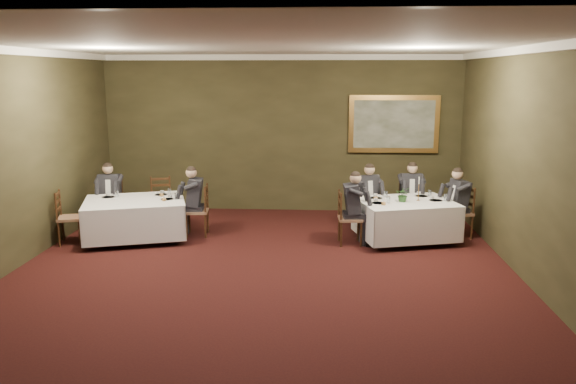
# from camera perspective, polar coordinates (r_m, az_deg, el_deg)

# --- Properties ---
(ground) EXTENTS (10.00, 10.00, 0.00)m
(ground) POSITION_cam_1_polar(r_m,az_deg,el_deg) (8.27, -3.12, -10.03)
(ground) COLOR black
(ground) RESTS_ON ground
(ceiling) EXTENTS (8.00, 10.00, 0.10)m
(ceiling) POSITION_cam_1_polar(r_m,az_deg,el_deg) (7.68, -3.42, 14.98)
(ceiling) COLOR silver
(ceiling) RESTS_ON back_wall
(back_wall) EXTENTS (8.00, 0.10, 3.50)m
(back_wall) POSITION_cam_1_polar(r_m,az_deg,el_deg) (12.72, -0.67, 5.89)
(back_wall) COLOR #2D2816
(back_wall) RESTS_ON ground
(front_wall) EXTENTS (8.00, 0.10, 3.50)m
(front_wall) POSITION_cam_1_polar(r_m,az_deg,el_deg) (3.07, -14.38, -14.33)
(front_wall) COLOR #2D2816
(front_wall) RESTS_ON ground
(right_wall) EXTENTS (0.10, 10.00, 3.50)m
(right_wall) POSITION_cam_1_polar(r_m,az_deg,el_deg) (8.33, 25.23, 1.54)
(right_wall) COLOR #2D2816
(right_wall) RESTS_ON ground
(crown_molding) EXTENTS (8.00, 10.00, 0.12)m
(crown_molding) POSITION_cam_1_polar(r_m,az_deg,el_deg) (7.68, -3.42, 14.53)
(crown_molding) COLOR white
(crown_molding) RESTS_ON back_wall
(table_main) EXTENTS (2.01, 1.72, 0.67)m
(table_main) POSITION_cam_1_polar(r_m,az_deg,el_deg) (10.75, 11.85, -2.54)
(table_main) COLOR black
(table_main) RESTS_ON ground
(table_second) EXTENTS (2.17, 1.87, 0.67)m
(table_second) POSITION_cam_1_polar(r_m,az_deg,el_deg) (11.00, -15.26, -2.39)
(table_second) COLOR black
(table_second) RESTS_ON ground
(chair_main_backleft) EXTENTS (0.57, 0.56, 1.00)m
(chair_main_backleft) POSITION_cam_1_polar(r_m,az_deg,el_deg) (11.43, 7.93, -2.39)
(chair_main_backleft) COLOR brown
(chair_main_backleft) RESTS_ON ground
(diner_main_backleft) EXTENTS (0.56, 0.60, 1.35)m
(diner_main_backleft) POSITION_cam_1_polar(r_m,az_deg,el_deg) (11.36, 7.99, -1.29)
(diner_main_backleft) COLOR black
(diner_main_backleft) RESTS_ON chair_main_backleft
(chair_main_backright) EXTENTS (0.45, 0.43, 1.00)m
(chair_main_backright) POSITION_cam_1_polar(r_m,az_deg,el_deg) (11.76, 12.23, -2.14)
(chair_main_backright) COLOR brown
(chair_main_backright) RESTS_ON ground
(diner_main_backright) EXTENTS (0.43, 0.49, 1.35)m
(diner_main_backright) POSITION_cam_1_polar(r_m,az_deg,el_deg) (11.70, 12.29, -1.07)
(diner_main_backright) COLOR black
(diner_main_backright) RESTS_ON chair_main_backright
(chair_main_endleft) EXTENTS (0.45, 0.47, 1.00)m
(chair_main_endleft) POSITION_cam_1_polar(r_m,az_deg,el_deg) (10.42, 6.24, -3.76)
(chair_main_endleft) COLOR brown
(chair_main_endleft) RESTS_ON ground
(diner_main_endleft) EXTENTS (0.51, 0.44, 1.35)m
(diner_main_endleft) POSITION_cam_1_polar(r_m,az_deg,el_deg) (10.36, 6.33, -2.54)
(diner_main_endleft) COLOR black
(diner_main_endleft) RESTS_ON chair_main_endleft
(chair_main_endright) EXTENTS (0.52, 0.53, 1.00)m
(chair_main_endright) POSITION_cam_1_polar(r_m,az_deg,el_deg) (11.26, 16.97, -3.03)
(chair_main_endright) COLOR brown
(chair_main_endright) RESTS_ON ground
(diner_main_endright) EXTENTS (0.56, 0.51, 1.35)m
(diner_main_endright) POSITION_cam_1_polar(r_m,az_deg,el_deg) (11.20, 16.99, -1.90)
(diner_main_endright) COLOR black
(diner_main_endright) RESTS_ON chair_main_endright
(chair_sec_backleft) EXTENTS (0.48, 0.46, 1.00)m
(chair_sec_backleft) POSITION_cam_1_polar(r_m,az_deg,el_deg) (11.98, -17.45, -2.17)
(chair_sec_backleft) COLOR brown
(chair_sec_backleft) RESTS_ON ground
(diner_sec_backleft) EXTENTS (0.45, 0.52, 1.35)m
(diner_sec_backleft) POSITION_cam_1_polar(r_m,az_deg,el_deg) (11.92, -17.53, -1.11)
(diner_sec_backleft) COLOR black
(diner_sec_backleft) RESTS_ON chair_sec_backleft
(chair_sec_backright) EXTENTS (0.54, 0.52, 1.00)m
(chair_sec_backright) POSITION_cam_1_polar(r_m,az_deg,el_deg) (11.95, -12.71, -1.95)
(chair_sec_backright) COLOR brown
(chair_sec_backright) RESTS_ON ground
(chair_sec_endright) EXTENTS (0.45, 0.47, 1.00)m
(chair_sec_endright) POSITION_cam_1_polar(r_m,az_deg,el_deg) (11.05, -9.15, -2.93)
(chair_sec_endright) COLOR brown
(chair_sec_endright) RESTS_ON ground
(diner_sec_endright) EXTENTS (0.51, 0.44, 1.35)m
(diner_sec_endright) POSITION_cam_1_polar(r_m,az_deg,el_deg) (10.99, -9.25, -1.78)
(diner_sec_endright) COLOR black
(diner_sec_endright) RESTS_ON chair_sec_endright
(chair_sec_endleft) EXTENTS (0.52, 0.53, 1.00)m
(chair_sec_endleft) POSITION_cam_1_polar(r_m,az_deg,el_deg) (11.15, -21.23, -3.47)
(chair_sec_endleft) COLOR brown
(chair_sec_endleft) RESTS_ON ground
(centerpiece) EXTENTS (0.31, 0.28, 0.29)m
(centerpiece) POSITION_cam_1_polar(r_m,az_deg,el_deg) (10.58, 11.63, -0.19)
(centerpiece) COLOR #2D5926
(centerpiece) RESTS_ON table_main
(candlestick) EXTENTS (0.07, 0.07, 0.47)m
(candlestick) POSITION_cam_1_polar(r_m,az_deg,el_deg) (10.73, 13.12, 0.04)
(candlestick) COLOR #A97533
(candlestick) RESTS_ON table_main
(place_setting_table_main) EXTENTS (0.33, 0.31, 0.14)m
(place_setting_table_main) POSITION_cam_1_polar(r_m,az_deg,el_deg) (10.86, 9.18, -0.41)
(place_setting_table_main) COLOR white
(place_setting_table_main) RESTS_ON table_main
(place_setting_table_second) EXTENTS (0.33, 0.31, 0.14)m
(place_setting_table_second) POSITION_cam_1_polar(r_m,az_deg,el_deg) (11.33, -17.51, -0.30)
(place_setting_table_second) COLOR white
(place_setting_table_second) RESTS_ON table_second
(painting) EXTENTS (1.98, 0.09, 1.27)m
(painting) POSITION_cam_1_polar(r_m,az_deg,el_deg) (12.70, 10.69, 6.79)
(painting) COLOR #E1A952
(painting) RESTS_ON back_wall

